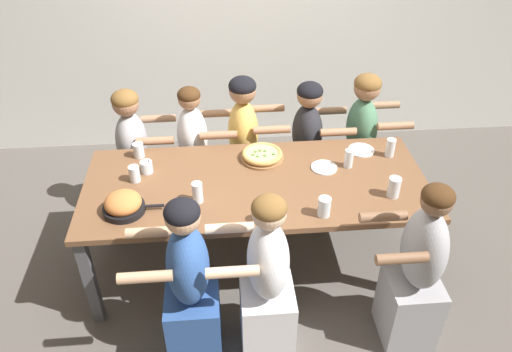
{
  "coord_description": "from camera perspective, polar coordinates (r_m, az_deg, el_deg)",
  "views": [
    {
      "loc": [
        -0.23,
        -2.69,
        2.75
      ],
      "look_at": [
        0.0,
        0.0,
        0.81
      ],
      "focal_mm": 35.0,
      "sensor_mm": 36.0,
      "label": 1
    }
  ],
  "objects": [
    {
      "name": "diner_near_center",
      "position": [
        2.98,
        1.27,
        -12.24
      ],
      "size": [
        0.51,
        0.4,
        1.18
      ],
      "rotation": [
        0.0,
        0.0,
        1.57
      ],
      "color": "silver",
      "rests_on": "ground"
    },
    {
      "name": "drinking_glass_f",
      "position": [
        3.18,
        -6.7,
        -2.03
      ],
      "size": [
        0.07,
        0.07,
        0.14
      ],
      "color": "silver",
      "rests_on": "dining_table"
    },
    {
      "name": "cocktail_glass_blue",
      "position": [
        3.51,
        -12.39,
        0.97
      ],
      "size": [
        0.08,
        0.08,
        0.11
      ],
      "color": "silver",
      "rests_on": "dining_table"
    },
    {
      "name": "drinking_glass_a",
      "position": [
        3.08,
        7.8,
        -3.62
      ],
      "size": [
        0.08,
        0.08,
        0.13
      ],
      "color": "silver",
      "rests_on": "dining_table"
    },
    {
      "name": "empty_plate_a",
      "position": [
        3.52,
        7.78,
        0.97
      ],
      "size": [
        0.18,
        0.18,
        0.02
      ],
      "color": "white",
      "rests_on": "dining_table"
    },
    {
      "name": "diner_far_center",
      "position": [
        4.05,
        -1.39,
        2.98
      ],
      "size": [
        0.51,
        0.4,
        1.2
      ],
      "rotation": [
        0.0,
        0.0,
        -1.57
      ],
      "color": "gold",
      "rests_on": "ground"
    },
    {
      "name": "diner_near_right",
      "position": [
        3.18,
        17.88,
        -10.61
      ],
      "size": [
        0.51,
        0.4,
        1.19
      ],
      "rotation": [
        0.0,
        0.0,
        1.57
      ],
      "color": "#99999E",
      "rests_on": "ground"
    },
    {
      "name": "diner_far_left",
      "position": [
        4.13,
        -13.63,
        1.89
      ],
      "size": [
        0.51,
        0.4,
        1.13
      ],
      "rotation": [
        0.0,
        0.0,
        -1.57
      ],
      "color": "#99999E",
      "rests_on": "ground"
    },
    {
      "name": "diner_near_midleft",
      "position": [
        2.98,
        -7.57,
        -12.65
      ],
      "size": [
        0.51,
        0.4,
        1.18
      ],
      "rotation": [
        0.0,
        0.0,
        1.57
      ],
      "color": "#2D5193",
      "rests_on": "ground"
    },
    {
      "name": "drinking_glass_d",
      "position": [
        3.32,
        15.48,
        -1.35
      ],
      "size": [
        0.08,
        0.08,
        0.14
      ],
      "color": "silver",
      "rests_on": "dining_table"
    },
    {
      "name": "diner_far_right",
      "position": [
        4.21,
        11.74,
        3.44
      ],
      "size": [
        0.51,
        0.4,
        1.18
      ],
      "rotation": [
        0.0,
        0.0,
        -1.57
      ],
      "color": "#477556",
      "rests_on": "ground"
    },
    {
      "name": "skillet_bowl",
      "position": [
        3.19,
        -14.91,
        -3.15
      ],
      "size": [
        0.38,
        0.26,
        0.13
      ],
      "color": "black",
      "rests_on": "dining_table"
    },
    {
      "name": "drinking_glass_h",
      "position": [
        3.01,
        0.95,
        -4.48
      ],
      "size": [
        0.07,
        0.07,
        0.11
      ],
      "color": "silver",
      "rests_on": "dining_table"
    },
    {
      "name": "drinking_glass_c",
      "position": [
        3.72,
        15.09,
        3.05
      ],
      "size": [
        0.07,
        0.07,
        0.14
      ],
      "color": "silver",
      "rests_on": "dining_table"
    },
    {
      "name": "drinking_glass_b",
      "position": [
        3.44,
        -13.71,
        0.15
      ],
      "size": [
        0.07,
        0.07,
        0.11
      ],
      "color": "silver",
      "rests_on": "dining_table"
    },
    {
      "name": "diner_far_midright",
      "position": [
        4.13,
        5.77,
        2.88
      ],
      "size": [
        0.51,
        0.4,
        1.13
      ],
      "rotation": [
        0.0,
        0.0,
        -1.57
      ],
      "color": "#232328",
      "rests_on": "ground"
    },
    {
      "name": "diner_far_midleft",
      "position": [
        4.08,
        -7.02,
        2.11
      ],
      "size": [
        0.51,
        0.4,
        1.13
      ],
      "rotation": [
        0.0,
        0.0,
        -1.57
      ],
      "color": "silver",
      "rests_on": "ground"
    },
    {
      "name": "drinking_glass_e",
      "position": [
        3.69,
        -13.26,
        2.8
      ],
      "size": [
        0.08,
        0.08,
        0.11
      ],
      "color": "silver",
      "rests_on": "dining_table"
    },
    {
      "name": "dining_table",
      "position": [
        3.4,
        -0.0,
        -1.65
      ],
      "size": [
        2.31,
        0.98,
        0.76
      ],
      "color": "brown",
      "rests_on": "ground"
    },
    {
      "name": "pizza_board_main",
      "position": [
        3.58,
        0.7,
        2.4
      ],
      "size": [
        0.31,
        0.31,
        0.06
      ],
      "color": "#996B42",
      "rests_on": "dining_table"
    },
    {
      "name": "drinking_glass_g",
      "position": [
        3.54,
        10.55,
        1.87
      ],
      "size": [
        0.06,
        0.06,
        0.14
      ],
      "color": "silver",
      "rests_on": "dining_table"
    },
    {
      "name": "empty_plate_b",
      "position": [
        3.76,
        11.93,
        2.91
      ],
      "size": [
        0.19,
        0.19,
        0.02
      ],
      "color": "white",
      "rests_on": "dining_table"
    },
    {
      "name": "ground_plane",
      "position": [
        3.86,
        -0.0,
        -9.77
      ],
      "size": [
        18.0,
        18.0,
        0.0
      ],
      "primitive_type": "plane",
      "color": "#514C47",
      "rests_on": "ground"
    }
  ]
}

